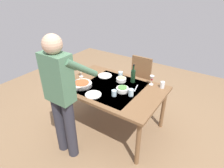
# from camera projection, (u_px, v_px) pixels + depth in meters

# --- Properties ---
(ground_plane) EXTENTS (6.00, 6.00, 0.00)m
(ground_plane) POSITION_uv_depth(u_px,v_px,m) (112.00, 125.00, 3.20)
(ground_plane) COLOR #846647
(dining_table) EXTENTS (1.52, 1.02, 0.76)m
(dining_table) POSITION_uv_depth(u_px,v_px,m) (112.00, 91.00, 2.86)
(dining_table) COLOR brown
(dining_table) RESTS_ON ground_plane
(chair_near) EXTENTS (0.40, 0.40, 0.91)m
(chair_near) POSITION_uv_depth(u_px,v_px,m) (138.00, 78.00, 3.58)
(chair_near) COLOR #523019
(chair_near) RESTS_ON ground_plane
(person_server) EXTENTS (0.42, 0.61, 1.69)m
(person_server) POSITION_uv_depth(u_px,v_px,m) (61.00, 93.00, 2.28)
(person_server) COLOR #2D2D38
(person_server) RESTS_ON ground_plane
(wine_bottle) EXTENTS (0.07, 0.07, 0.30)m
(wine_bottle) POSITION_uv_depth(u_px,v_px,m) (133.00, 76.00, 2.91)
(wine_bottle) COLOR black
(wine_bottle) RESTS_ON dining_table
(wine_glass_left) EXTENTS (0.07, 0.07, 0.15)m
(wine_glass_left) POSITION_uv_depth(u_px,v_px,m) (81.00, 71.00, 3.08)
(wine_glass_left) COLOR white
(wine_glass_left) RESTS_ON dining_table
(wine_glass_right) EXTENTS (0.07, 0.07, 0.15)m
(wine_glass_right) POSITION_uv_depth(u_px,v_px,m) (152.00, 79.00, 2.84)
(wine_glass_right) COLOR white
(wine_glass_right) RESTS_ON dining_table
(water_cup_near_left) EXTENTS (0.08, 0.08, 0.10)m
(water_cup_near_left) POSITION_uv_depth(u_px,v_px,m) (131.00, 92.00, 2.60)
(water_cup_near_left) COLOR silver
(water_cup_near_left) RESTS_ON dining_table
(water_cup_near_right) EXTENTS (0.06, 0.06, 0.10)m
(water_cup_near_right) POSITION_uv_depth(u_px,v_px,m) (162.00, 85.00, 2.78)
(water_cup_near_right) COLOR silver
(water_cup_near_right) RESTS_ON dining_table
(water_cup_far_left) EXTENTS (0.07, 0.07, 0.09)m
(water_cup_far_left) POSITION_uv_depth(u_px,v_px,m) (121.00, 74.00, 3.10)
(water_cup_far_left) COLOR silver
(water_cup_far_left) RESTS_ON dining_table
(water_cup_far_right) EXTENTS (0.07, 0.07, 0.09)m
(water_cup_far_right) POSITION_uv_depth(u_px,v_px,m) (114.00, 93.00, 2.59)
(water_cup_far_right) COLOR silver
(water_cup_far_right) RESTS_ON dining_table
(serving_bowl_pasta) EXTENTS (0.30, 0.30, 0.07)m
(serving_bowl_pasta) POSITION_uv_depth(u_px,v_px,m) (82.00, 84.00, 2.83)
(serving_bowl_pasta) COLOR white
(serving_bowl_pasta) RESTS_ON dining_table
(side_bowl_salad) EXTENTS (0.18, 0.18, 0.07)m
(side_bowl_salad) POSITION_uv_depth(u_px,v_px,m) (122.00, 89.00, 2.71)
(side_bowl_salad) COLOR white
(side_bowl_salad) RESTS_ON dining_table
(side_bowl_bread) EXTENTS (0.16, 0.16, 0.07)m
(side_bowl_bread) POSITION_uv_depth(u_px,v_px,m) (121.00, 79.00, 2.97)
(side_bowl_bread) COLOR white
(side_bowl_bread) RESTS_ON dining_table
(dinner_plate_near) EXTENTS (0.23, 0.23, 0.01)m
(dinner_plate_near) POSITION_uv_depth(u_px,v_px,m) (105.00, 76.00, 3.15)
(dinner_plate_near) COLOR white
(dinner_plate_near) RESTS_ON dining_table
(dinner_plate_far) EXTENTS (0.23, 0.23, 0.01)m
(dinner_plate_far) POSITION_uv_depth(u_px,v_px,m) (93.00, 95.00, 2.63)
(dinner_plate_far) COLOR white
(dinner_plate_far) RESTS_ON dining_table
(table_knife) EXTENTS (0.06, 0.20, 0.00)m
(table_knife) POSITION_uv_depth(u_px,v_px,m) (136.00, 88.00, 2.79)
(table_knife) COLOR silver
(table_knife) RESTS_ON dining_table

